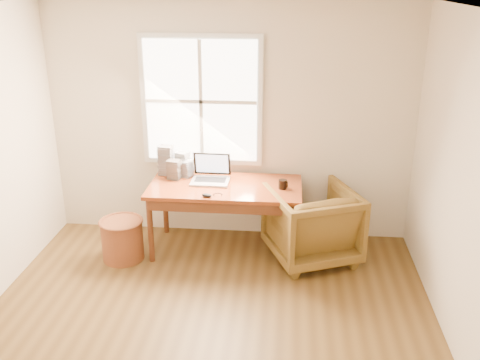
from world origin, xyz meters
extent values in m
cube|color=brown|center=(0.00, 0.00, -0.01)|extent=(4.00, 4.50, 0.02)
cube|color=white|center=(0.00, 0.00, 2.61)|extent=(4.00, 4.50, 0.02)
cube|color=beige|center=(0.00, 2.26, 1.30)|extent=(4.00, 0.02, 2.60)
cube|color=silver|center=(-0.30, 2.22, 1.55)|extent=(1.32, 0.05, 1.42)
cube|color=white|center=(-0.30, 2.19, 1.55)|extent=(1.20, 0.02, 1.30)
cube|color=silver|center=(-0.30, 2.18, 1.55)|extent=(0.04, 0.02, 1.30)
cube|color=silver|center=(-0.30, 2.18, 1.55)|extent=(1.20, 0.02, 0.04)
cube|color=brown|center=(0.00, 1.80, 0.73)|extent=(1.60, 0.80, 0.04)
imported|color=brown|center=(0.92, 1.69, 0.39)|extent=(1.10, 1.12, 0.78)
cylinder|color=brown|center=(-1.06, 1.48, 0.22)|extent=(0.46, 0.46, 0.43)
ellipsoid|color=black|center=(-0.14, 1.47, 0.77)|extent=(0.12, 0.08, 0.03)
cylinder|color=black|center=(0.60, 1.76, 0.80)|extent=(0.10, 0.10, 0.10)
cube|color=#AFB3BA|center=(-0.51, 2.07, 0.88)|extent=(0.17, 0.16, 0.26)
cube|color=#28272D|center=(-0.57, 1.94, 0.85)|extent=(0.16, 0.15, 0.21)
cube|color=#9C9BA8|center=(-0.69, 2.06, 0.92)|extent=(0.16, 0.14, 0.33)
cube|color=silver|center=(-0.47, 2.04, 0.84)|extent=(0.18, 0.17, 0.18)
camera|label=1|loc=(0.65, -3.38, 2.83)|focal=40.00mm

